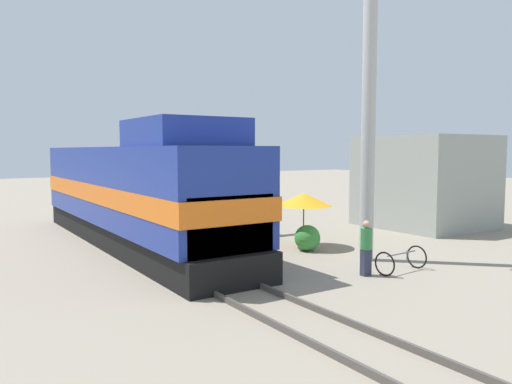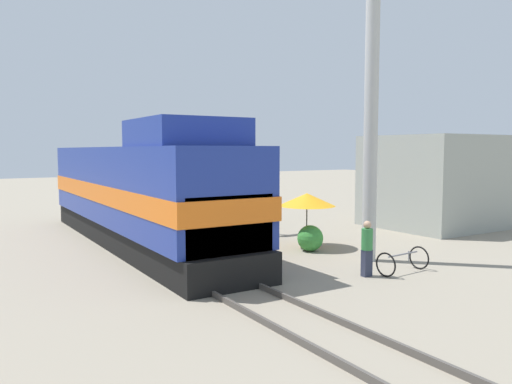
% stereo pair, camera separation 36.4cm
% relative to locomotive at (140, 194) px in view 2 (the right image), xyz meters
% --- Properties ---
extents(ground_plane, '(120.00, 120.00, 0.00)m').
position_rel_locomotive_xyz_m(ground_plane, '(0.00, -5.03, -2.08)').
color(ground_plane, gray).
extents(rail_near, '(0.08, 29.99, 0.15)m').
position_rel_locomotive_xyz_m(rail_near, '(-0.72, -5.03, -2.00)').
color(rail_near, '#4C4742').
rests_on(rail_near, ground_plane).
extents(rail_far, '(0.08, 29.99, 0.15)m').
position_rel_locomotive_xyz_m(rail_far, '(0.72, -5.03, -2.00)').
color(rail_far, '#4C4742').
rests_on(rail_far, ground_plane).
extents(locomotive, '(3.20, 16.55, 4.77)m').
position_rel_locomotive_xyz_m(locomotive, '(0.00, 0.00, 0.00)').
color(locomotive, black).
rests_on(locomotive, ground_plane).
extents(utility_pole, '(1.80, 0.47, 10.90)m').
position_rel_locomotive_xyz_m(utility_pole, '(5.79, -6.77, 3.42)').
color(utility_pole, '#B2B2AD').
rests_on(utility_pole, ground_plane).
extents(vendor_umbrella, '(2.22, 2.22, 2.14)m').
position_rel_locomotive_xyz_m(vendor_umbrella, '(5.37, -3.82, -0.19)').
color(vendor_umbrella, '#4C4C4C').
rests_on(vendor_umbrella, ground_plane).
extents(billboard_sign, '(1.61, 0.12, 3.15)m').
position_rel_locomotive_xyz_m(billboard_sign, '(5.59, -0.30, 0.27)').
color(billboard_sign, '#595959').
rests_on(billboard_sign, ground_plane).
extents(shrub_cluster, '(0.98, 0.98, 0.98)m').
position_rel_locomotive_xyz_m(shrub_cluster, '(5.06, -4.45, -1.59)').
color(shrub_cluster, '#388C38').
rests_on(shrub_cluster, ground_plane).
extents(person_bystander, '(0.34, 0.34, 1.69)m').
position_rel_locomotive_xyz_m(person_bystander, '(4.18, -8.35, -1.16)').
color(person_bystander, '#2D3347').
rests_on(person_bystander, ground_plane).
extents(bicycle, '(1.74, 0.88, 0.74)m').
position_rel_locomotive_xyz_m(bicycle, '(5.43, -8.63, -1.69)').
color(bicycle, black).
rests_on(bicycle, ground_plane).
extents(building_block_distant, '(5.16, 5.33, 4.51)m').
position_rel_locomotive_xyz_m(building_block_distant, '(13.87, -2.81, 0.18)').
color(building_block_distant, '#999E93').
rests_on(building_block_distant, ground_plane).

